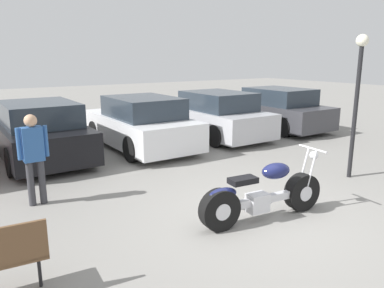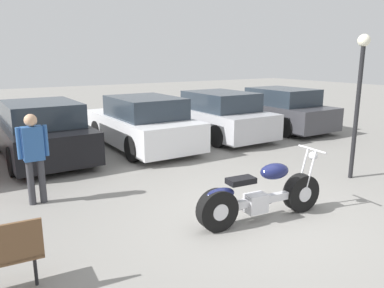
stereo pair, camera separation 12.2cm
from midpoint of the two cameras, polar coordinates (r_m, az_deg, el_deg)
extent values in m
plane|color=gray|center=(6.38, 9.75, -10.93)|extent=(60.00, 60.00, 0.00)
cylinder|color=black|center=(6.71, 15.88, -7.05)|extent=(0.66, 0.27, 0.65)
cylinder|color=silver|center=(6.71, 15.88, -7.05)|extent=(0.28, 0.25, 0.26)
cylinder|color=black|center=(5.76, 3.62, -9.99)|extent=(0.66, 0.27, 0.65)
cylinder|color=silver|center=(5.76, 3.62, -9.99)|extent=(0.28, 0.25, 0.26)
cube|color=silver|center=(6.19, 10.25, -8.32)|extent=(1.27, 0.24, 0.12)
cube|color=silver|center=(6.14, 9.38, -8.80)|extent=(0.36, 0.27, 0.30)
ellipsoid|color=#191E4C|center=(6.19, 12.11, -4.03)|extent=(0.55, 0.36, 0.26)
cube|color=black|center=(5.83, 7.17, -5.52)|extent=(0.46, 0.28, 0.09)
ellipsoid|color=#191E4C|center=(5.69, 4.09, -7.65)|extent=(0.50, 0.25, 0.20)
cylinder|color=silver|center=(6.60, 17.19, -4.09)|extent=(0.22, 0.06, 0.75)
cylinder|color=silver|center=(6.72, 16.11, -3.70)|extent=(0.22, 0.06, 0.75)
cylinder|color=silver|center=(6.63, 17.41, -0.69)|extent=(0.10, 0.62, 0.03)
sphere|color=silver|center=(6.68, 17.59, -1.65)|extent=(0.15, 0.15, 0.15)
cylinder|color=silver|center=(6.16, 6.82, -9.63)|extent=(1.27, 0.21, 0.08)
cube|color=black|center=(10.48, -22.55, 0.90)|extent=(1.88, 4.27, 0.76)
cube|color=#28333D|center=(10.12, -22.59, 4.32)|extent=(1.65, 2.22, 0.56)
cylinder|color=black|center=(11.97, -19.63, 1.55)|extent=(0.20, 0.67, 0.67)
cylinder|color=black|center=(9.12, -26.16, -2.52)|extent=(0.20, 0.67, 0.67)
cylinder|color=black|center=(9.47, -15.64, -1.08)|extent=(0.20, 0.67, 0.67)
cube|color=white|center=(10.98, -8.28, 2.30)|extent=(1.88, 4.27, 0.76)
cube|color=#28333D|center=(10.64, -7.80, 5.59)|extent=(1.65, 2.22, 0.56)
cylinder|color=black|center=(11.90, -14.82, 1.82)|extent=(0.20, 0.67, 0.67)
cylinder|color=black|center=(12.56, -7.24, 2.73)|extent=(0.20, 0.67, 0.67)
cylinder|color=black|center=(9.49, -9.57, -0.75)|extent=(0.20, 0.67, 0.67)
cylinder|color=black|center=(10.30, -0.64, 0.54)|extent=(0.20, 0.67, 0.67)
cube|color=#BCBCC1|center=(12.40, 2.93, 3.67)|extent=(1.88, 4.27, 0.76)
cube|color=#28333D|center=(12.11, 3.70, 6.59)|extent=(1.65, 2.22, 0.56)
cylinder|color=black|center=(13.06, -3.65, 3.21)|extent=(0.20, 0.67, 0.67)
cylinder|color=black|center=(14.00, 2.59, 3.90)|extent=(0.20, 0.67, 0.67)
cylinder|color=black|center=(10.88, 3.35, 1.20)|extent=(0.20, 0.67, 0.67)
cylinder|color=black|center=(12.00, 10.07, 2.15)|extent=(0.20, 0.67, 0.67)
cube|color=#3D3D42|center=(14.10, 12.04, 4.55)|extent=(1.88, 4.27, 0.76)
cube|color=#28333D|center=(13.84, 12.93, 7.11)|extent=(1.65, 2.22, 0.56)
cylinder|color=black|center=(14.51, 5.82, 4.17)|extent=(0.20, 0.67, 0.67)
cylinder|color=black|center=(15.67, 10.81, 4.67)|extent=(0.20, 0.67, 0.67)
cylinder|color=black|center=(12.61, 13.47, 2.51)|extent=(0.20, 0.67, 0.67)
cylinder|color=black|center=(13.93, 18.42, 3.18)|extent=(0.20, 0.67, 0.67)
cylinder|color=black|center=(4.85, -22.92, -17.12)|extent=(0.04, 0.04, 0.45)
cylinder|color=black|center=(8.65, 23.22, 4.29)|extent=(0.09, 0.09, 2.82)
sphere|color=white|center=(8.58, 24.15, 14.21)|extent=(0.25, 0.25, 0.25)
cylinder|color=#38383D|center=(7.23, -23.80, -5.57)|extent=(0.12, 0.12, 0.81)
cylinder|color=#38383D|center=(7.26, -22.32, -5.35)|extent=(0.12, 0.12, 0.81)
cube|color=#2D5999|center=(7.06, -23.57, -0.02)|extent=(0.34, 0.20, 0.60)
cylinder|color=#2D5999|center=(7.02, -25.35, -0.01)|extent=(0.08, 0.08, 0.56)
cylinder|color=#2D5999|center=(7.10, -21.85, 0.44)|extent=(0.08, 0.08, 0.56)
sphere|color=tan|center=(6.99, -23.88, 3.27)|extent=(0.22, 0.22, 0.22)
camera|label=1|loc=(0.06, -90.46, -0.11)|focal=35.00mm
camera|label=2|loc=(0.06, 89.54, 0.11)|focal=35.00mm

